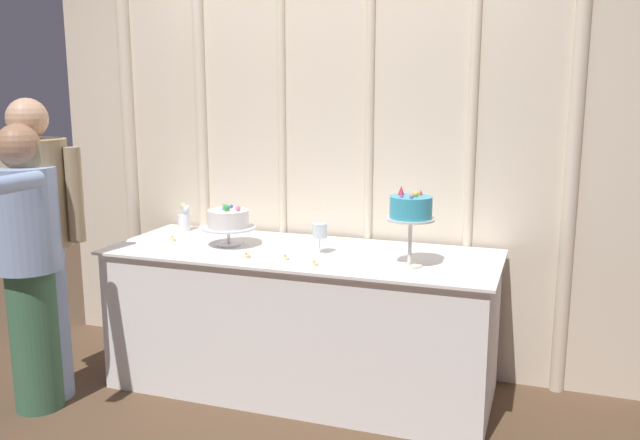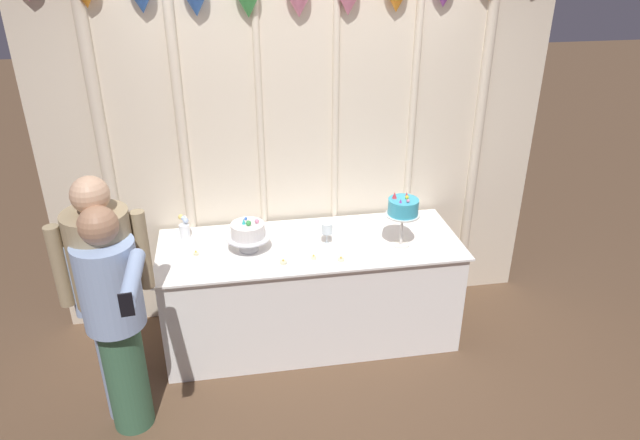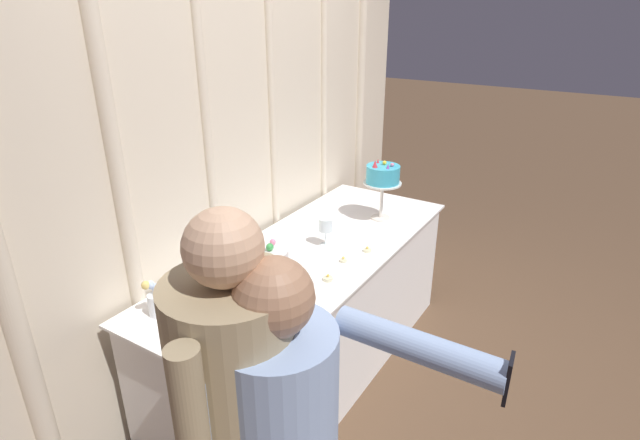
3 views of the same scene
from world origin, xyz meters
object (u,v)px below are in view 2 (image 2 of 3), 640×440
Objects in this scene: tealight_near_left at (283,262)px; guest_man_dark_suit at (109,295)px; wine_glass at (327,229)px; tealight_far_left at (196,254)px; cake_display_nearright at (403,209)px; cake_display_nearleft at (248,232)px; flower_vase at (184,228)px; cake_table at (310,291)px; tealight_far_right at (341,259)px; guest_girl_blue_dress at (115,315)px; tealight_near_right at (314,257)px.

guest_man_dark_suit is at bearing -162.80° from tealight_near_left.
tealight_far_left is at bearing -179.88° from wine_glass.
cake_display_nearright is 2.42× the size of wine_glass.
cake_display_nearleft reaches higher than flower_vase.
tealight_far_right is at bearing -57.44° from cake_table.
guest_girl_blue_dress reaches higher than cake_table.
tealight_near_right is (0.79, -0.19, -0.00)m from tealight_far_left.
flower_vase is 3.63× the size of tealight_far_right.
flower_vase reaches higher than wine_glass.
wine_glass is 1.04m from flower_vase.
cake_display_nearright is (0.63, -0.13, 0.68)m from cake_table.
tealight_near_left is 1.11m from guest_man_dark_suit.
tealight_far_left is (-1.43, 0.10, -0.27)m from cake_display_nearright.
cake_display_nearleft is at bearing 33.30° from guest_man_dark_suit.
cake_display_nearleft is at bearing -177.83° from cake_table.
tealight_near_left is (0.58, -0.22, -0.00)m from tealight_far_left.
tealight_far_right is 0.03× the size of guest_man_dark_suit.
flower_vase is at bearing 151.81° from tealight_near_right.
cake_display_nearright is 10.64× the size of tealight_near_right.
tealight_far_right is (0.97, -0.24, -0.00)m from tealight_far_left.
wine_glass is at bearing 0.12° from tealight_far_left.
cake_table is 0.70m from cake_display_nearleft.
tealight_near_right is (-0.64, -0.08, -0.28)m from cake_display_nearright.
guest_man_dark_suit is 1.08× the size of guest_girl_blue_dress.
cake_display_nearleft is 8.13× the size of tealight_far_left.
tealight_far_left reaches higher than tealight_far_right.
guest_girl_blue_dress reaches higher than wine_glass.
guest_man_dark_suit reaches higher than cake_table.
cake_table is 1.48m from guest_man_dark_suit.
cake_table is 0.46m from tealight_near_right.
tealight_far_right is (-0.46, -0.14, -0.28)m from cake_display_nearright.
cake_display_nearleft is 0.49m from tealight_near_right.
wine_glass is at bearing -0.90° from cake_display_nearleft.
tealight_far_left is at bearing 56.69° from guest_girl_blue_dress.
flower_vase is at bearing 64.17° from guest_man_dark_suit.
tealight_near_right is (0.43, -0.20, -0.13)m from cake_display_nearleft.
cake_table is at bearing 29.42° from guest_girl_blue_dress.
cake_table is at bearing 87.82° from tealight_near_right.
tealight_far_left reaches higher than tealight_near_right.
cake_table is 56.62× the size of tealight_near_right.
tealight_near_right is at bearing -123.65° from wine_glass.
cake_table is 45.52× the size of tealight_far_right.
tealight_near_left is at bearing -20.51° from tealight_far_left.
guest_girl_blue_dress is at bearing -139.70° from cake_display_nearleft.
cake_display_nearleft reaches higher than wine_glass.
guest_girl_blue_dress is at bearing -153.58° from wine_glass.
tealight_near_left is 0.03× the size of guest_girl_blue_dress.
cake_display_nearright is 0.70m from tealight_near_right.
wine_glass is 0.10× the size of guest_man_dark_suit.
guest_man_dark_suit reaches higher than tealight_far_left.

